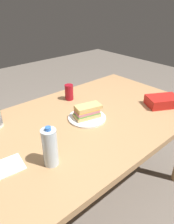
{
  "coord_description": "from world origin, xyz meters",
  "views": [
    {
      "loc": [
        -0.77,
        -0.9,
        1.48
      ],
      "look_at": [
        0.01,
        -0.01,
        0.82
      ],
      "focal_mm": 33.18,
      "sensor_mm": 36.0,
      "label": 1
    }
  ],
  "objects_px": {
    "paper_plate": "(87,118)",
    "sandwich": "(87,111)",
    "dining_table": "(85,130)",
    "chip_bag": "(163,101)",
    "water_bottle_tall": "(50,147)",
    "soda_can_red": "(69,92)"
  },
  "relations": [
    {
      "from": "chip_bag",
      "to": "water_bottle_tall",
      "type": "relative_size",
      "value": 1.09
    },
    {
      "from": "dining_table",
      "to": "water_bottle_tall",
      "type": "bearing_deg",
      "value": -151.77
    },
    {
      "from": "paper_plate",
      "to": "sandwich",
      "type": "relative_size",
      "value": 1.26
    },
    {
      "from": "soda_can_red",
      "to": "water_bottle_tall",
      "type": "xyz_separation_m",
      "value": [
        -0.5,
        -0.52,
        0.04
      ]
    },
    {
      "from": "paper_plate",
      "to": "water_bottle_tall",
      "type": "bearing_deg",
      "value": -153.4
    },
    {
      "from": "paper_plate",
      "to": "soda_can_red",
      "type": "bearing_deg",
      "value": 73.96
    },
    {
      "from": "sandwich",
      "to": "soda_can_red",
      "type": "relative_size",
      "value": 1.64
    },
    {
      "from": "soda_can_red",
      "to": "chip_bag",
      "type": "height_order",
      "value": "soda_can_red"
    },
    {
      "from": "water_bottle_tall",
      "to": "chip_bag",
      "type": "bearing_deg",
      "value": -1.29
    },
    {
      "from": "dining_table",
      "to": "soda_can_red",
      "type": "relative_size",
      "value": 13.54
    },
    {
      "from": "paper_plate",
      "to": "sandwich",
      "type": "distance_m",
      "value": 0.05
    },
    {
      "from": "paper_plate",
      "to": "sandwich",
      "type": "bearing_deg",
      "value": 12.25
    },
    {
      "from": "water_bottle_tall",
      "to": "paper_plate",
      "type": "bearing_deg",
      "value": 26.6
    },
    {
      "from": "chip_bag",
      "to": "water_bottle_tall",
      "type": "xyz_separation_m",
      "value": [
        -0.96,
        0.02,
        0.06
      ]
    },
    {
      "from": "chip_bag",
      "to": "water_bottle_tall",
      "type": "height_order",
      "value": "water_bottle_tall"
    },
    {
      "from": "sandwich",
      "to": "water_bottle_tall",
      "type": "xyz_separation_m",
      "value": [
        -0.42,
        -0.21,
        0.05
      ]
    },
    {
      "from": "soda_can_red",
      "to": "water_bottle_tall",
      "type": "distance_m",
      "value": 0.73
    },
    {
      "from": "paper_plate",
      "to": "sandwich",
      "type": "height_order",
      "value": "sandwich"
    },
    {
      "from": "sandwich",
      "to": "water_bottle_tall",
      "type": "height_order",
      "value": "water_bottle_tall"
    },
    {
      "from": "soda_can_red",
      "to": "paper_plate",
      "type": "bearing_deg",
      "value": -106.04
    },
    {
      "from": "sandwich",
      "to": "soda_can_red",
      "type": "bearing_deg",
      "value": 74.6
    },
    {
      "from": "dining_table",
      "to": "chip_bag",
      "type": "relative_size",
      "value": 7.18
    }
  ]
}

